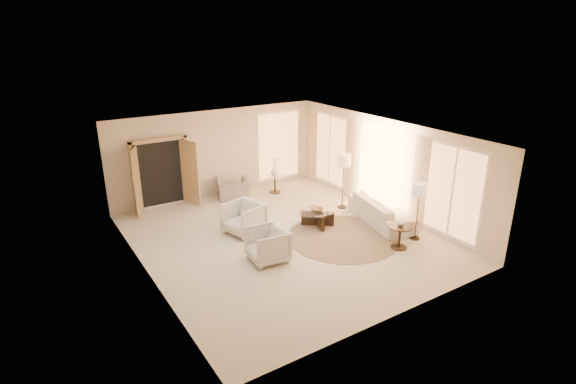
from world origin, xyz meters
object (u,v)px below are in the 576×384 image
armchair_left (244,217)px  armchair_right (267,243)px  accent_chair (233,186)px  floor_lamp_far (420,192)px  side_table (275,182)px  sofa (382,211)px  coffee_table (318,216)px  end_vase (401,222)px  bowl (318,209)px  side_vase (275,171)px  floor_lamp_near (344,163)px  end_table (400,233)px

armchair_left → armchair_right: (-0.23, -1.66, -0.02)m
accent_chair → floor_lamp_far: 5.96m
side_table → floor_lamp_far: bearing=-75.9°
sofa → floor_lamp_far: bearing=-166.8°
armchair_left → coffee_table: size_ratio=0.61×
accent_chair → end_vase: 5.75m
armchair_left → side_table: (2.34, 2.28, -0.11)m
bowl → end_vase: (0.91, -2.20, 0.22)m
sofa → side_vase: side_vase is taller
side_table → floor_lamp_near: (1.04, -2.28, 1.07)m
floor_lamp_near → end_vase: (-0.51, -2.88, -0.74)m
sofa → end_vase: end_vase is taller
accent_chair → bowl: accent_chair is taller
armchair_left → armchair_right: 1.67m
side_table → floor_lamp_far: (1.26, -5.01, 0.94)m
side_vase → bowl: bearing=-97.5°
coffee_table → end_table: 2.38m
bowl → accent_chair: bearing=107.8°
floor_lamp_near → end_vase: floor_lamp_near is taller
side_table → side_vase: size_ratio=2.18×
floor_lamp_near → side_vase: (-1.04, 2.28, -0.70)m
sofa → side_vase: bearing=31.7°
bowl → floor_lamp_far: bearing=-51.1°
end_table → bowl: end_table is taller
coffee_table → floor_lamp_near: 1.96m
side_table → floor_lamp_far: size_ratio=0.39×
sofa → accent_chair: 4.81m
armchair_left → side_vase: size_ratio=3.41×
coffee_table → floor_lamp_far: size_ratio=1.01×
floor_lamp_far → end_table: bearing=-168.6°
armchair_right → floor_lamp_far: bearing=81.1°
side_vase → accent_chair: bearing=170.3°
side_table → end_table: bearing=-84.2°
floor_lamp_far → side_vase: size_ratio=5.56×
accent_chair → floor_lamp_near: size_ratio=0.59×
floor_lamp_near → bowl: floor_lamp_near is taller
armchair_right → floor_lamp_near: bearing=121.4°
armchair_right → coffee_table: size_ratio=0.58×
sofa → end_vase: (-0.74, -1.41, 0.35)m
floor_lamp_near → end_table: bearing=-100.1°
sofa → side_table: (-1.26, 3.75, 0.02)m
floor_lamp_far → side_vase: (-1.26, 5.01, -0.57)m
coffee_table → armchair_right: bearing=-155.9°
floor_lamp_near → armchair_left: bearing=-180.0°
floor_lamp_far → armchair_left: bearing=142.8°
accent_chair → armchair_right: bearing=93.2°
side_table → end_vase: 5.20m
armchair_left → floor_lamp_far: floor_lamp_far is taller
side_table → side_vase: side_vase is taller
coffee_table → floor_lamp_near: floor_lamp_near is taller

